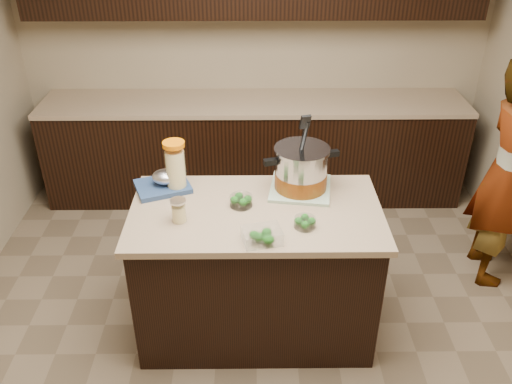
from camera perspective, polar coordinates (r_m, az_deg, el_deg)
ground_plane at (r=3.69m, az=0.00°, el=-13.70°), size 4.00×4.00×0.00m
room_shell at (r=2.77m, az=0.00°, el=12.43°), size 4.04×4.04×2.72m
back_cabinets at (r=4.67m, az=-0.21°, el=10.23°), size 3.60×0.63×2.33m
island at (r=3.39m, az=0.00°, el=-8.26°), size 1.46×0.81×0.90m
dish_towel at (r=3.32m, az=4.68°, el=0.40°), size 0.41×0.41×0.02m
stock_pot at (r=3.26m, az=4.77°, el=2.23°), size 0.46×0.41×0.48m
lemonade_pitcher at (r=3.28m, az=-8.46°, el=2.46°), size 0.14×0.14×0.32m
mason_jar at (r=3.02m, az=-8.14°, el=-2.00°), size 0.10×0.10×0.15m
broccoli_tub_left at (r=3.15m, az=-1.58°, el=-0.99°), size 0.14×0.14×0.06m
broccoli_tub_right at (r=2.98m, az=5.17°, el=-3.26°), size 0.16×0.16×0.06m
broccoli_tub_rect at (r=2.85m, az=0.63°, el=-4.66°), size 0.23×0.19×0.07m
blue_tray at (r=3.35m, az=-9.67°, el=0.96°), size 0.39×0.35×0.12m
person at (r=4.03m, az=24.86°, el=1.67°), size 0.44×0.63×1.63m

